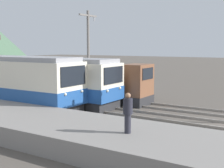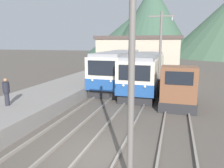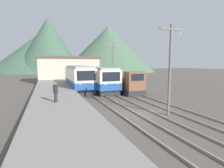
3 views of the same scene
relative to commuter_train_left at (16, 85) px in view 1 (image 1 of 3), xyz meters
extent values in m
cube|color=gray|center=(-3.65, -13.41, -1.25)|extent=(4.50, 54.00, 0.89)
cube|color=gray|center=(-0.72, -13.41, -1.62)|extent=(0.10, 60.00, 0.14)
cube|color=gray|center=(0.72, -13.41, -1.62)|extent=(0.10, 60.00, 0.14)
cube|color=#28282B|center=(0.00, 0.01, -1.34)|extent=(2.58, 9.68, 0.70)
cube|color=silver|center=(0.00, 0.01, 0.34)|extent=(2.80, 10.08, 2.65)
cube|color=#235199|center=(0.00, 0.01, -0.51)|extent=(2.84, 10.12, 0.96)
cube|color=black|center=(0.00, -5.06, 0.87)|extent=(2.24, 0.06, 1.17)
sphere|color=silver|center=(-0.77, -5.07, -0.14)|extent=(0.18, 0.18, 0.18)
sphere|color=silver|center=(0.77, -5.07, -0.14)|extent=(0.18, 0.18, 0.18)
cube|color=#939399|center=(0.00, 0.01, 1.80)|extent=(2.46, 9.68, 0.28)
cube|color=#28282B|center=(2.80, -0.57, -1.34)|extent=(2.58, 10.62, 0.70)
cube|color=silver|center=(2.80, -0.57, 0.25)|extent=(2.80, 11.06, 2.48)
cube|color=#235199|center=(2.80, -0.57, -0.54)|extent=(2.84, 11.10, 0.89)
cube|color=black|center=(2.80, -6.13, 0.75)|extent=(2.24, 0.06, 1.09)
sphere|color=silver|center=(2.03, -6.14, -0.20)|extent=(0.18, 0.18, 0.18)
sphere|color=silver|center=(3.57, -6.14, -0.20)|extent=(0.18, 0.18, 0.18)
cube|color=#939399|center=(2.80, -0.57, 1.63)|extent=(2.46, 10.62, 0.28)
cube|color=#28282B|center=(5.80, -4.52, -1.34)|extent=(2.40, 5.22, 0.70)
cube|color=brown|center=(5.80, -6.30, 0.16)|extent=(2.28, 1.67, 2.30)
cube|color=black|center=(5.80, -7.15, 0.67)|extent=(1.68, 0.04, 0.83)
cube|color=brown|center=(5.80, -3.69, -0.29)|extent=(1.92, 3.45, 1.40)
cylinder|color=black|center=(5.80, -3.69, 0.66)|extent=(0.16, 0.16, 0.50)
cylinder|color=slate|center=(4.30, -2.98, 1.75)|extent=(0.20, 0.20, 6.89)
cube|color=slate|center=(4.30, -2.98, 4.85)|extent=(2.00, 0.12, 0.12)
cylinder|color=#B2B2B7|center=(5.10, -2.98, 4.65)|extent=(0.10, 0.10, 0.30)
cylinder|color=#282833|center=(-3.82, -10.93, -0.41)|extent=(0.26, 0.26, 0.78)
cylinder|color=#23232D|center=(-3.82, -10.93, 0.29)|extent=(0.38, 0.38, 0.62)
sphere|color=#9E7051|center=(-3.82, -10.93, 0.71)|extent=(0.22, 0.22, 0.22)
camera|label=1|loc=(-14.35, -16.84, 2.65)|focal=50.00mm
camera|label=2|loc=(5.54, -21.06, 2.88)|focal=35.00mm
camera|label=3|loc=(-4.48, -25.57, 2.38)|focal=28.00mm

